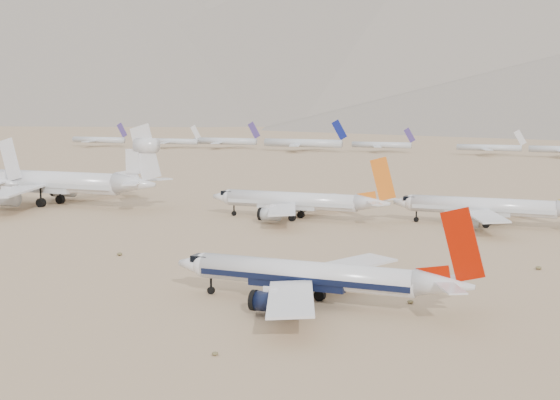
% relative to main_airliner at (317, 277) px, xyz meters
% --- Properties ---
extents(ground, '(7000.00, 7000.00, 0.00)m').
position_rel_main_airliner_xyz_m(ground, '(-13.38, 4.11, -3.86)').
color(ground, '#9C7D5A').
rests_on(ground, ground).
extents(main_airliner, '(39.84, 38.91, 14.06)m').
position_rel_main_airliner_xyz_m(main_airliner, '(0.00, 0.00, 0.00)').
color(main_airliner, silver).
rests_on(main_airliner, ground).
extents(row2_gold_tail, '(41.53, 40.62, 14.79)m').
position_rel_main_airliner_xyz_m(row2_gold_tail, '(11.05, 78.20, 0.27)').
color(row2_gold_tail, silver).
rests_on(row2_gold_tail, ground).
extents(row2_orange_tail, '(42.26, 41.34, 15.08)m').
position_rel_main_airliner_xyz_m(row2_orange_tail, '(-30.94, 70.94, 0.37)').
color(row2_orange_tail, silver).
rests_on(row2_orange_tail, ground).
extents(row2_white_trijet, '(61.47, 60.08, 21.78)m').
position_rel_main_airliner_xyz_m(row2_white_trijet, '(-99.05, 69.49, 2.44)').
color(row2_white_trijet, silver).
rests_on(row2_white_trijet, ground).
extents(distant_storage_row, '(513.63, 52.31, 16.07)m').
position_rel_main_airliner_xyz_m(distant_storage_row, '(-50.36, 326.49, 0.54)').
color(distant_storage_row, silver).
rests_on(distant_storage_row, ground).
extents(desert_scrub, '(261.14, 121.67, 0.63)m').
position_rel_main_airliner_xyz_m(desert_scrub, '(-11.73, -25.38, -3.58)').
color(desert_scrub, brown).
rests_on(desert_scrub, ground).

